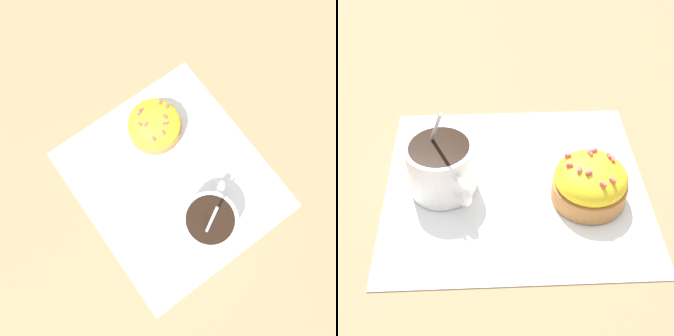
{
  "view_description": "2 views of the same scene",
  "coord_description": "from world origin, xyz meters",
  "views": [
    {
      "loc": [
        -0.08,
        0.05,
        0.51
      ],
      "look_at": [
        0.01,
        0.0,
        0.03
      ],
      "focal_mm": 35.0,
      "sensor_mm": 36.0,
      "label": 1
    },
    {
      "loc": [
        0.02,
        -0.38,
        0.4
      ],
      "look_at": [
        -0.01,
        -0.01,
        0.03
      ],
      "focal_mm": 50.0,
      "sensor_mm": 36.0,
      "label": 2
    }
  ],
  "objects": [
    {
      "name": "ground_plane",
      "position": [
        0.0,
        0.0,
        0.0
      ],
      "size": [
        3.0,
        3.0,
        0.0
      ],
      "primitive_type": "plane",
      "color": "#93704C"
    },
    {
      "name": "frosted_pastry",
      "position": [
        0.08,
        -0.01,
        0.03
      ],
      "size": [
        0.08,
        0.08,
        0.06
      ],
      "color": "#B2753D",
      "rests_on": "paper_napkin"
    },
    {
      "name": "paper_napkin",
      "position": [
        0.0,
        0.0,
        0.0
      ],
      "size": [
        0.33,
        0.31,
        0.0
      ],
      "color": "white",
      "rests_on": "ground_plane"
    },
    {
      "name": "coffee_cup",
      "position": [
        -0.08,
        -0.01,
        0.04
      ],
      "size": [
        0.08,
        0.09,
        0.11
      ],
      "color": "white",
      "rests_on": "paper_napkin"
    }
  ]
}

